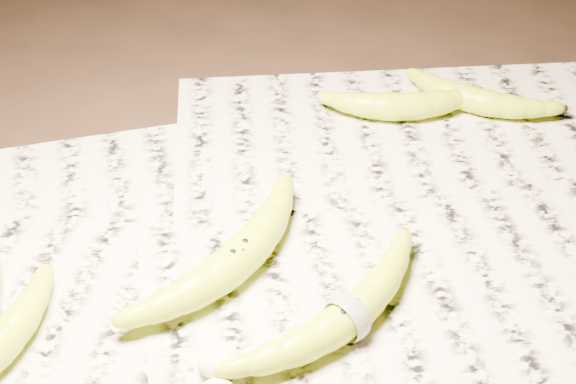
{
  "coord_description": "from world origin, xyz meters",
  "views": [
    {
      "loc": [
        -0.11,
        -0.56,
        0.56
      ],
      "look_at": [
        0.03,
        0.03,
        0.05
      ],
      "focal_mm": 50.0,
      "sensor_mm": 36.0,
      "label": 1
    }
  ],
  "objects": [
    {
      "name": "banana_upper_a",
      "position": [
        0.3,
        0.18,
        0.02
      ],
      "size": [
        0.16,
        0.14,
        0.03
      ],
      "primitive_type": null,
      "rotation": [
        0.0,
        0.0,
        -0.68
      ],
      "color": "#C1E41C",
      "rests_on": "newspaper_patch"
    },
    {
      "name": "measuring_tape",
      "position": [
        0.05,
        -0.12,
        0.03
      ],
      "size": [
        0.03,
        0.04,
        0.04
      ],
      "primitive_type": "torus",
      "rotation": [
        0.0,
        1.57,
        0.54
      ],
      "color": "white",
      "rests_on": "newspaper_patch"
    },
    {
      "name": "ground",
      "position": [
        0.0,
        0.0,
        0.0
      ],
      "size": [
        3.0,
        3.0,
        0.0
      ],
      "primitive_type": "plane",
      "color": "black",
      "rests_on": "ground"
    },
    {
      "name": "banana_taped",
      "position": [
        0.05,
        -0.12,
        0.03
      ],
      "size": [
        0.21,
        0.16,
        0.04
      ],
      "primitive_type": null,
      "rotation": [
        0.0,
        0.0,
        0.54
      ],
      "color": "#C1E41C",
      "rests_on": "newspaper_patch"
    },
    {
      "name": "flesh_chunk_a",
      "position": [
        -0.07,
        -0.14,
        0.02
      ],
      "size": [
        0.04,
        0.03,
        0.02
      ],
      "primitive_type": "ellipsoid",
      "color": "beige",
      "rests_on": "newspaper_patch"
    },
    {
      "name": "banana_upper_b",
      "position": [
        0.21,
        0.18,
        0.03
      ],
      "size": [
        0.18,
        0.08,
        0.03
      ],
      "primitive_type": null,
      "rotation": [
        0.0,
        0.0,
        -0.17
      ],
      "color": "#C1E41C",
      "rests_on": "newspaper_patch"
    },
    {
      "name": "banana_center",
      "position": [
        -0.03,
        -0.03,
        0.03
      ],
      "size": [
        0.21,
        0.19,
        0.04
      ],
      "primitive_type": null,
      "rotation": [
        0.0,
        0.0,
        0.7
      ],
      "color": "#C1E41C",
      "rests_on": "newspaper_patch"
    },
    {
      "name": "newspaper_patch",
      "position": [
        -0.01,
        -0.04,
        0.0
      ],
      "size": [
        0.9,
        0.7,
        0.01
      ],
      "primitive_type": "cube",
      "color": "beige",
      "rests_on": "ground"
    }
  ]
}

